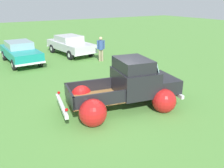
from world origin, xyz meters
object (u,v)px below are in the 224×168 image
show_car_0 (20,51)px  spectator_0 (101,47)px  show_car_1 (70,44)px  vintage_pickup_truck (129,88)px

show_car_0 → spectator_0: spectator_0 is taller
show_car_1 → spectator_0: bearing=11.2°
vintage_pickup_truck → spectator_0: 7.26m
spectator_0 → show_car_1: bearing=42.6°
show_car_1 → spectator_0: (1.00, -3.04, 0.17)m
show_car_1 → spectator_0: spectator_0 is taller
vintage_pickup_truck → show_car_0: size_ratio=1.06×
show_car_1 → spectator_0: 3.21m
vintage_pickup_truck → spectator_0: vintage_pickup_truck is taller
vintage_pickup_truck → spectator_0: size_ratio=2.92×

